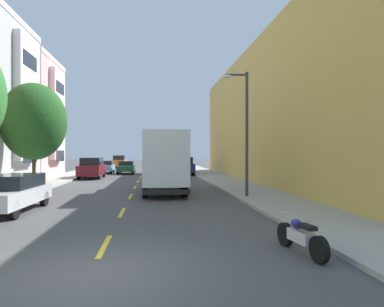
# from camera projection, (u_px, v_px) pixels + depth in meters

# --- Properties ---
(ground_plane) EXTENTS (160.00, 160.00, 0.00)m
(ground_plane) POSITION_uv_depth(u_px,v_px,m) (142.00, 175.00, 36.74)
(ground_plane) COLOR #424244
(sidewalk_left) EXTENTS (3.20, 120.00, 0.14)m
(sidewalk_left) POSITION_uv_depth(u_px,v_px,m) (68.00, 176.00, 33.96)
(sidewalk_left) COLOR #99968E
(sidewalk_left) RESTS_ON ground_plane
(sidewalk_right) EXTENTS (3.20, 120.00, 0.14)m
(sidewalk_right) POSITION_uv_depth(u_px,v_px,m) (210.00, 175.00, 35.54)
(sidewalk_right) COLOR #99968E
(sidewalk_right) RESTS_ON ground_plane
(lane_centerline_dashes) EXTENTS (0.14, 47.20, 0.01)m
(lane_centerline_dashes) POSITION_uv_depth(u_px,v_px,m) (140.00, 179.00, 31.27)
(lane_centerline_dashes) COLOR yellow
(lane_centerline_dashes) RESTS_ON ground_plane
(townhouse_fourth_rose) EXTENTS (10.62, 8.35, 11.92)m
(townhouse_fourth_rose) POSITION_uv_depth(u_px,v_px,m) (3.00, 119.00, 34.29)
(townhouse_fourth_rose) COLOR #CC9E9E
(townhouse_fourth_rose) RESTS_ON ground_plane
(apartment_block_opposite) EXTENTS (10.00, 36.00, 10.71)m
(apartment_block_opposite) POSITION_uv_depth(u_px,v_px,m) (306.00, 117.00, 28.31)
(apartment_block_opposite) COLOR tan
(apartment_block_opposite) RESTS_ON ground_plane
(street_tree_second) EXTENTS (4.09, 4.09, 6.75)m
(street_tree_second) POSITION_uv_depth(u_px,v_px,m) (34.00, 122.00, 22.17)
(street_tree_second) COLOR #47331E
(street_tree_second) RESTS_ON sidewalk_left
(street_lamp) EXTENTS (1.35, 0.28, 6.46)m
(street_lamp) POSITION_uv_depth(u_px,v_px,m) (244.00, 124.00, 17.92)
(street_lamp) COLOR #38383D
(street_lamp) RESTS_ON sidewalk_right
(delivery_box_truck) EXTENTS (2.59, 7.36, 3.57)m
(delivery_box_truck) POSITION_uv_depth(u_px,v_px,m) (163.00, 160.00, 20.47)
(delivery_box_truck) COLOR white
(delivery_box_truck) RESTS_ON ground_plane
(parked_suv_burgundy) EXTENTS (1.98, 4.81, 1.93)m
(parked_suv_burgundy) POSITION_uv_depth(u_px,v_px,m) (92.00, 168.00, 32.05)
(parked_suv_burgundy) COLOR maroon
(parked_suv_burgundy) RESTS_ON ground_plane
(parked_sedan_sky) EXTENTS (1.86, 4.53, 1.43)m
(parked_sedan_sky) POSITION_uv_depth(u_px,v_px,m) (105.00, 167.00, 40.40)
(parked_sedan_sky) COLOR #7A9EC6
(parked_sedan_sky) RESTS_ON ground_plane
(parked_suv_orange) EXTENTS (2.03, 4.83, 1.93)m
(parked_suv_orange) POSITION_uv_depth(u_px,v_px,m) (119.00, 161.00, 55.58)
(parked_suv_orange) COLOR orange
(parked_suv_orange) RESTS_ON ground_plane
(parked_suv_navy) EXTENTS (2.08, 4.85, 1.93)m
(parked_suv_navy) POSITION_uv_depth(u_px,v_px,m) (183.00, 166.00, 37.34)
(parked_suv_navy) COLOR navy
(parked_suv_navy) RESTS_ON ground_plane
(parked_wagon_silver) EXTENTS (1.94, 4.74, 1.50)m
(parked_wagon_silver) POSITION_uv_depth(u_px,v_px,m) (11.00, 192.00, 14.02)
(parked_wagon_silver) COLOR #B2B5BA
(parked_wagon_silver) RESTS_ON ground_plane
(moving_forest_sedan) EXTENTS (1.80, 4.50, 1.43)m
(moving_forest_sedan) POSITION_uv_depth(u_px,v_px,m) (126.00, 167.00, 38.97)
(moving_forest_sedan) COLOR #194C28
(moving_forest_sedan) RESTS_ON ground_plane
(parked_motorcycle) EXTENTS (0.62, 2.05, 0.90)m
(parked_motorcycle) POSITION_uv_depth(u_px,v_px,m) (301.00, 237.00, 8.21)
(parked_motorcycle) COLOR black
(parked_motorcycle) RESTS_ON ground_plane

